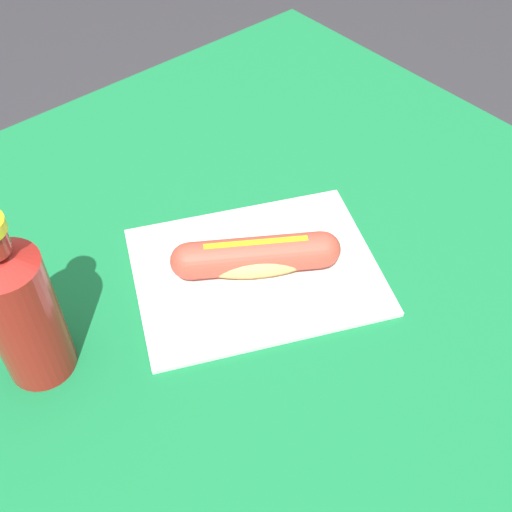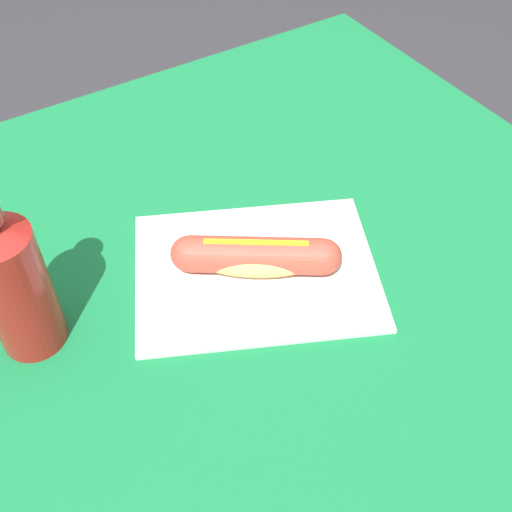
% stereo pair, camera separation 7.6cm
% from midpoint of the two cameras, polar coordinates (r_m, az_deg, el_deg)
% --- Properties ---
extents(dining_table, '(1.13, 0.99, 0.73)m').
position_cam_midpoint_polar(dining_table, '(0.85, -0.66, -9.55)').
color(dining_table, brown).
rests_on(dining_table, ground).
extents(paper_wrapper, '(0.36, 0.33, 0.01)m').
position_cam_midpoint_polar(paper_wrapper, '(0.78, 2.79, -1.49)').
color(paper_wrapper, silver).
rests_on(paper_wrapper, dining_table).
extents(hot_dog, '(0.18, 0.13, 0.05)m').
position_cam_midpoint_polar(hot_dog, '(0.76, 2.86, -0.18)').
color(hot_dog, tan).
rests_on(hot_dog, paper_wrapper).
extents(soda_bottle, '(0.07, 0.07, 0.22)m').
position_cam_midpoint_polar(soda_bottle, '(0.68, -17.93, -2.41)').
color(soda_bottle, maroon).
rests_on(soda_bottle, dining_table).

